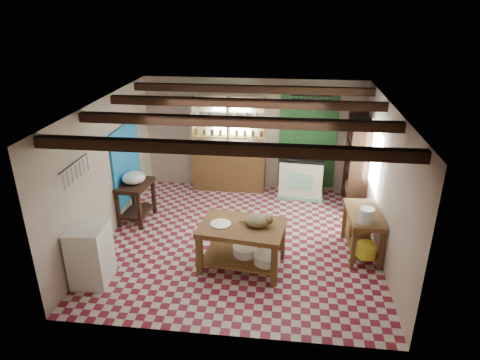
# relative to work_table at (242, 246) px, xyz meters

# --- Properties ---
(floor) EXTENTS (5.00, 5.00, 0.02)m
(floor) POSITION_rel_work_table_xyz_m (-0.12, 0.83, -0.40)
(floor) COLOR maroon
(floor) RESTS_ON ground
(ceiling) EXTENTS (5.00, 5.00, 0.02)m
(ceiling) POSITION_rel_work_table_xyz_m (-0.12, 0.83, 2.21)
(ceiling) COLOR #4F4F55
(ceiling) RESTS_ON wall_back
(wall_back) EXTENTS (5.00, 0.04, 2.60)m
(wall_back) POSITION_rel_work_table_xyz_m (-0.12, 3.33, 0.91)
(wall_back) COLOR #B9A695
(wall_back) RESTS_ON floor
(wall_front) EXTENTS (5.00, 0.04, 2.60)m
(wall_front) POSITION_rel_work_table_xyz_m (-0.12, -1.67, 0.91)
(wall_front) COLOR #B9A695
(wall_front) RESTS_ON floor
(wall_left) EXTENTS (0.04, 5.00, 2.60)m
(wall_left) POSITION_rel_work_table_xyz_m (-2.62, 0.83, 0.91)
(wall_left) COLOR #B9A695
(wall_left) RESTS_ON floor
(wall_right) EXTENTS (0.04, 5.00, 2.60)m
(wall_right) POSITION_rel_work_table_xyz_m (2.38, 0.83, 0.91)
(wall_right) COLOR #B9A695
(wall_right) RESTS_ON floor
(ceiling_beams) EXTENTS (5.00, 3.80, 0.15)m
(ceiling_beams) POSITION_rel_work_table_xyz_m (-0.12, 0.83, 2.09)
(ceiling_beams) COLOR black
(ceiling_beams) RESTS_ON ceiling
(blue_wall_patch) EXTENTS (0.04, 1.40, 1.60)m
(blue_wall_patch) POSITION_rel_work_table_xyz_m (-2.59, 1.73, 0.71)
(blue_wall_patch) COLOR #1977C2
(blue_wall_patch) RESTS_ON wall_left
(green_wall_patch) EXTENTS (1.30, 0.04, 2.30)m
(green_wall_patch) POSITION_rel_work_table_xyz_m (1.13, 3.30, 0.86)
(green_wall_patch) COLOR #225526
(green_wall_patch) RESTS_ON wall_back
(window_back) EXTENTS (0.90, 0.02, 0.80)m
(window_back) POSITION_rel_work_table_xyz_m (-0.62, 3.31, 1.31)
(window_back) COLOR beige
(window_back) RESTS_ON wall_back
(window_right) EXTENTS (0.02, 1.30, 1.20)m
(window_right) POSITION_rel_work_table_xyz_m (2.36, 1.83, 1.01)
(window_right) COLOR beige
(window_right) RESTS_ON wall_right
(utensil_rail) EXTENTS (0.06, 0.90, 0.28)m
(utensil_rail) POSITION_rel_work_table_xyz_m (-2.56, -0.37, 1.39)
(utensil_rail) COLOR black
(utensil_rail) RESTS_ON wall_left
(pot_rack) EXTENTS (0.86, 0.12, 0.36)m
(pot_rack) POSITION_rel_work_table_xyz_m (1.13, 2.88, 1.79)
(pot_rack) COLOR black
(pot_rack) RESTS_ON ceiling
(shelving_unit) EXTENTS (1.70, 0.34, 2.20)m
(shelving_unit) POSITION_rel_work_table_xyz_m (-0.67, 3.14, 0.71)
(shelving_unit) COLOR tan
(shelving_unit) RESTS_ON floor
(tall_rack) EXTENTS (0.40, 0.86, 2.00)m
(tall_rack) POSITION_rel_work_table_xyz_m (2.16, 2.63, 0.61)
(tall_rack) COLOR black
(tall_rack) RESTS_ON floor
(work_table) EXTENTS (1.49, 1.09, 0.78)m
(work_table) POSITION_rel_work_table_xyz_m (0.00, 0.00, 0.00)
(work_table) COLOR brown
(work_table) RESTS_ON floor
(stove) EXTENTS (1.03, 0.74, 0.96)m
(stove) POSITION_rel_work_table_xyz_m (1.03, 2.98, 0.09)
(stove) COLOR silver
(stove) RESTS_ON floor
(prep_table) EXTENTS (0.63, 0.87, 0.83)m
(prep_table) POSITION_rel_work_table_xyz_m (-2.32, 1.37, 0.02)
(prep_table) COLOR black
(prep_table) RESTS_ON floor
(white_cabinet) EXTENTS (0.60, 0.70, 0.98)m
(white_cabinet) POSITION_rel_work_table_xyz_m (-2.34, -0.69, 0.10)
(white_cabinet) COLOR white
(white_cabinet) RESTS_ON floor
(right_counter) EXTENTS (0.61, 1.15, 0.81)m
(right_counter) POSITION_rel_work_table_xyz_m (2.06, 0.66, 0.01)
(right_counter) COLOR brown
(right_counter) RESTS_ON floor
(cat) EXTENTS (0.45, 0.35, 0.20)m
(cat) POSITION_rel_work_table_xyz_m (0.25, 0.02, 0.49)
(cat) COLOR #928055
(cat) RESTS_ON work_table
(steel_tray) EXTENTS (0.39, 0.39, 0.02)m
(steel_tray) POSITION_rel_work_table_xyz_m (-0.35, -0.00, 0.40)
(steel_tray) COLOR #B4B5BD
(steel_tray) RESTS_ON work_table
(basin_large) EXTENTS (0.48, 0.48, 0.15)m
(basin_large) POSITION_rel_work_table_xyz_m (0.06, 0.04, -0.11)
(basin_large) COLOR white
(basin_large) RESTS_ON work_table
(basin_small) EXTENTS (0.49, 0.49, 0.15)m
(basin_small) POSITION_rel_work_table_xyz_m (0.43, -0.16, -0.11)
(basin_small) COLOR white
(basin_small) RESTS_ON work_table
(kettle_left) EXTENTS (0.24, 0.24, 0.25)m
(kettle_left) POSITION_rel_work_table_xyz_m (0.78, 3.00, 0.69)
(kettle_left) COLOR #B4B5BD
(kettle_left) RESTS_ON stove
(kettle_right) EXTENTS (0.17, 0.17, 0.19)m
(kettle_right) POSITION_rel_work_table_xyz_m (1.13, 2.98, 0.66)
(kettle_right) COLOR black
(kettle_right) RESTS_ON stove
(enamel_bowl) EXTENTS (0.51, 0.51, 0.23)m
(enamel_bowl) POSITION_rel_work_table_xyz_m (-2.32, 1.37, 0.56)
(enamel_bowl) COLOR white
(enamel_bowl) RESTS_ON prep_table
(white_bucket) EXTENTS (0.26, 0.26, 0.25)m
(white_bucket) POSITION_rel_work_table_xyz_m (2.02, 0.31, 0.54)
(white_bucket) COLOR white
(white_bucket) RESTS_ON right_counter
(wicker_basket) EXTENTS (0.41, 0.33, 0.27)m
(wicker_basket) POSITION_rel_work_table_xyz_m (2.05, 0.96, -0.04)
(wicker_basket) COLOR #9C703E
(wicker_basket) RESTS_ON right_counter
(yellow_tub) EXTENTS (0.34, 0.34, 0.24)m
(yellow_tub) POSITION_rel_work_table_xyz_m (2.08, 0.21, -0.06)
(yellow_tub) COLOR gold
(yellow_tub) RESTS_ON right_counter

